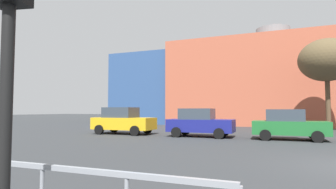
% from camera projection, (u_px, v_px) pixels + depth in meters
% --- Properties ---
extents(building_backdrop, '(39.86, 12.86, 11.75)m').
position_uv_depth(building_backdrop, '(274.00, 85.00, 33.45)').
color(building_backdrop, '#B2563D').
rests_on(building_backdrop, ground_plane).
extents(parked_car_0, '(4.39, 2.15, 1.90)m').
position_uv_depth(parked_car_0, '(123.00, 121.00, 19.67)').
color(parked_car_0, gold).
rests_on(parked_car_0, ground_plane).
extents(parked_car_1, '(4.17, 2.04, 1.81)m').
position_uv_depth(parked_car_1, '(200.00, 123.00, 17.59)').
color(parked_car_1, navy).
rests_on(parked_car_1, ground_plane).
extents(parked_car_2, '(4.02, 1.98, 1.74)m').
position_uv_depth(parked_car_2, '(288.00, 125.00, 15.69)').
color(parked_car_2, '#1E662D').
rests_on(parked_car_2, ground_plane).
extents(traffic_light_near_left, '(0.40, 0.39, 3.60)m').
position_uv_depth(traffic_light_near_left, '(7.00, 9.00, 2.65)').
color(traffic_light_near_left, black).
rests_on(traffic_light_near_left, ground_plane).
extents(bare_tree_0, '(4.28, 4.28, 7.44)m').
position_uv_depth(bare_tree_0, '(327.00, 60.00, 21.99)').
color(bare_tree_0, brown).
rests_on(bare_tree_0, ground_plane).
extents(pedestrian_railing, '(5.87, 0.06, 1.03)m').
position_uv_depth(pedestrian_railing, '(7.00, 180.00, 3.51)').
color(pedestrian_railing, gray).
rests_on(pedestrian_railing, ground_plane).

